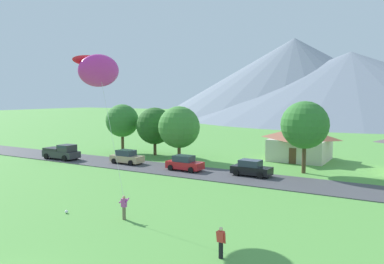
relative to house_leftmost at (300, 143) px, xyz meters
name	(u,v)px	position (x,y,z in m)	size (l,w,h in m)	color
road_strip	(240,177)	(-2.34, -14.38, -2.26)	(160.00, 6.28, 0.08)	#424247
mountain_west_ridge	(294,77)	(-32.55, 112.13, 14.04)	(113.45, 113.45, 32.68)	slate
mountain_far_east_ridge	(350,85)	(-9.60, 107.61, 10.34)	(130.74, 130.74, 25.28)	slate
house_leftmost	(300,143)	(0.00, 0.00, 0.00)	(7.70, 7.40, 4.44)	beige
tree_near_left	(179,127)	(-13.72, -8.28, 2.10)	(5.51, 5.51, 7.16)	brown
tree_center	(305,125)	(2.71, -8.61, 3.02)	(5.22, 5.22, 7.94)	#4C3823
tree_right_of_center	(155,126)	(-19.11, -6.25, 1.92)	(5.26, 5.26, 6.85)	#4C3823
tree_near_right	(122,121)	(-24.82, -6.62, 2.50)	(4.90, 4.90, 7.27)	#4C3823
parked_car_tan_west_end	(127,157)	(-17.83, -14.01, -1.43)	(4.21, 2.10, 1.68)	tan
parked_car_red_mid_west	(185,163)	(-9.28, -14.15, -1.43)	(4.22, 2.13, 1.68)	red
parked_car_black_mid_east	(251,168)	(-1.61, -13.20, -1.43)	(4.27, 2.22, 1.68)	black
pickup_truck_charcoal_west_side	(62,152)	(-27.41, -15.85, -1.24)	(5.23, 2.39, 1.99)	#333338
kite_flyer_with_kite	(99,71)	(-7.19, -29.64, 8.02)	(4.52, 4.09, 11.64)	#70604C
watcher_person	(221,242)	(4.71, -33.36, -1.42)	(0.56, 0.24, 1.68)	black
soccer_ball	(66,212)	(-8.36, -32.06, -2.18)	(0.24, 0.24, 0.24)	white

